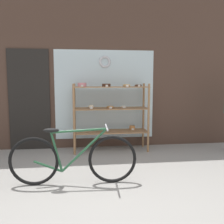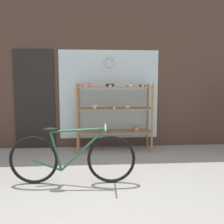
% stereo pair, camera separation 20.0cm
% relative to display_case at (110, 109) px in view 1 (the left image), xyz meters
% --- Properties ---
extents(ground_plane, '(30.00, 30.00, 0.00)m').
position_rel_display_case_xyz_m(ground_plane, '(-0.28, -2.41, -0.88)').
color(ground_plane, gray).
extents(storefront_facade, '(6.19, 0.13, 3.66)m').
position_rel_display_case_xyz_m(storefront_facade, '(-0.31, 0.36, 0.90)').
color(storefront_facade, '#473328').
rests_on(storefront_facade, ground_plane).
extents(display_case, '(1.53, 0.46, 1.41)m').
position_rel_display_case_xyz_m(display_case, '(0.00, 0.00, 0.00)').
color(display_case, '#8E6642').
rests_on(display_case, ground_plane).
extents(bicycle, '(1.78, 0.46, 0.82)m').
position_rel_display_case_xyz_m(bicycle, '(-0.72, -1.64, -0.52)').
color(bicycle, black).
rests_on(bicycle, ground_plane).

